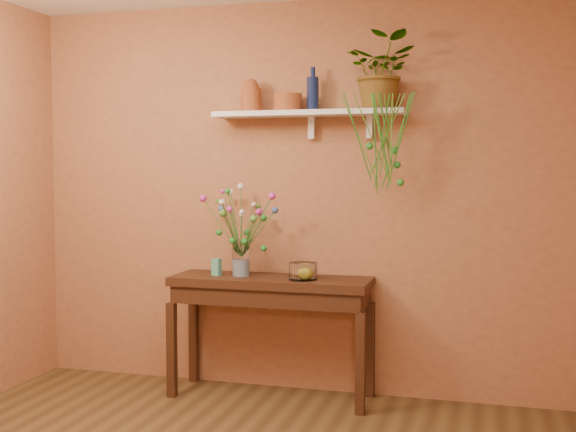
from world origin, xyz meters
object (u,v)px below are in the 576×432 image
Objects in this scene: sideboard at (271,295)px; glass_bowl at (303,272)px; terracotta_jug at (251,96)px; glass_vase at (241,261)px; blue_bottle at (313,93)px; spider_plant at (382,72)px; bouquet at (242,216)px.

glass_bowl is at bearing -10.23° from sideboard.
sideboard is 1.36m from terracotta_jug.
sideboard is at bearing -0.95° from glass_vase.
glass_vase is (-0.47, -0.12, -1.13)m from blue_bottle.
spider_plant is at bearing 9.15° from sideboard.
blue_bottle reaches higher than glass_bowl.
glass_bowl is at bearing -5.84° from glass_vase.
glass_bowl is (-0.02, -0.17, -1.18)m from blue_bottle.
sideboard is 2.37× the size of bouquet.
glass_vase is 0.43× the size of bouquet.
sideboard is 6.00× the size of terracotta_jug.
sideboard is 5.53× the size of glass_vase.
bouquet reaches higher than glass_bowl.
glass_vase reaches higher than sideboard.
bouquet reaches higher than sideboard.
spider_plant is 1.57m from glass_vase.
glass_bowl is (0.41, -0.16, -1.17)m from terracotta_jug.
blue_bottle is 0.48m from spider_plant.
sideboard is 1.39m from blue_bottle.
bouquet is (-0.46, -0.13, -0.83)m from blue_bottle.
spider_plant reaches higher than glass_bowl.
bouquet is at bearing 174.35° from glass_bowl.
terracotta_jug reaches higher than bouquet.
blue_bottle is at bearing 14.84° from glass_vase.
glass_bowl is (0.24, -0.04, 0.17)m from sideboard.
blue_bottle is 1.20m from glass_bowl.
sideboard is 0.29m from glass_bowl.
bouquet is at bearing -164.47° from blue_bottle.
glass_bowl reaches higher than sideboard.
blue_bottle is 1.23m from glass_vase.
blue_bottle is 1.55× the size of glass_bowl.
spider_plant is 1.98× the size of glass_vase.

